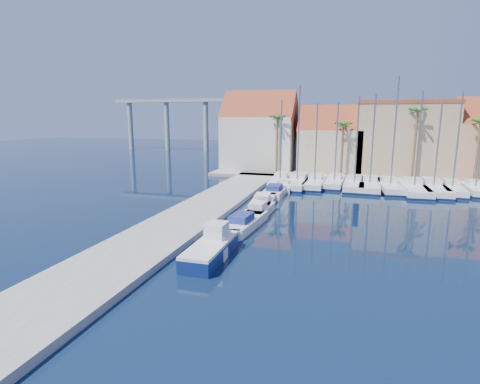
{
  "coord_description": "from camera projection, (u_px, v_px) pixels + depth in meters",
  "views": [
    {
      "loc": [
        5.39,
        -16.67,
        9.62
      ],
      "look_at": [
        -3.96,
        14.69,
        3.0
      ],
      "focal_mm": 28.0,
      "sensor_mm": 36.0,
      "label": 1
    }
  ],
  "objects": [
    {
      "name": "building_1",
      "position": [
        331.0,
        143.0,
        61.61
      ],
      "size": [
        10.3,
        8.0,
        11.0
      ],
      "color": "#C2AD88",
      "rests_on": "shore_north"
    },
    {
      "name": "building_0",
      "position": [
        260.0,
        135.0,
        64.73
      ],
      "size": [
        12.3,
        9.0,
        13.5
      ],
      "color": "beige",
      "rests_on": "shore_north"
    },
    {
      "name": "ground",
      "position": [
        232.0,
        309.0,
        19.07
      ],
      "size": [
        260.0,
        260.0,
        0.0
      ],
      "primitive_type": "plane",
      "color": "black",
      "rests_on": "ground"
    },
    {
      "name": "sailboat_7",
      "position": [
        413.0,
        188.0,
        48.53
      ],
      "size": [
        3.28,
        11.51,
        12.66
      ],
      "rotation": [
        0.0,
        0.0,
        0.02
      ],
      "color": "white",
      "rests_on": "ground"
    },
    {
      "name": "quay_west",
      "position": [
        184.0,
        221.0,
        34.23
      ],
      "size": [
        6.0,
        77.0,
        0.5
      ],
      "primitive_type": "cube",
      "color": "gray",
      "rests_on": "ground"
    },
    {
      "name": "motorboat_west_2",
      "position": [
        260.0,
        210.0,
        37.06
      ],
      "size": [
        2.01,
        5.58,
        1.4
      ],
      "rotation": [
        0.0,
        0.0,
        -0.05
      ],
      "color": "white",
      "rests_on": "ground"
    },
    {
      "name": "sailboat_3",
      "position": [
        335.0,
        182.0,
        52.62
      ],
      "size": [
        2.79,
        8.9,
        11.47
      ],
      "rotation": [
        0.0,
        0.0,
        -0.05
      ],
      "color": "white",
      "rests_on": "ground"
    },
    {
      "name": "palm_2",
      "position": [
        418.0,
        114.0,
        52.61
      ],
      "size": [
        2.6,
        2.6,
        11.15
      ],
      "color": "brown",
      "rests_on": "shore_north"
    },
    {
      "name": "sailboat_4",
      "position": [
        354.0,
        184.0,
        51.03
      ],
      "size": [
        2.91,
        10.07,
        12.27
      ],
      "rotation": [
        0.0,
        0.0,
        -0.03
      ],
      "color": "white",
      "rests_on": "ground"
    },
    {
      "name": "motorboat_west_3",
      "position": [
        263.0,
        201.0,
        41.07
      ],
      "size": [
        2.82,
        7.09,
        1.4
      ],
      "rotation": [
        0.0,
        0.0,
        0.09
      ],
      "color": "white",
      "rests_on": "ground"
    },
    {
      "name": "sailboat_0",
      "position": [
        281.0,
        180.0,
        53.82
      ],
      "size": [
        3.0,
        9.62,
        11.89
      ],
      "rotation": [
        0.0,
        0.0,
        0.05
      ],
      "color": "white",
      "rests_on": "ground"
    },
    {
      "name": "motorboat_west_5",
      "position": [
        284.0,
        185.0,
        50.54
      ],
      "size": [
        2.56,
        6.85,
        1.4
      ],
      "rotation": [
        0.0,
        0.0,
        0.06
      ],
      "color": "white",
      "rests_on": "ground"
    },
    {
      "name": "motorboat_west_6",
      "position": [
        288.0,
        178.0,
        56.08
      ],
      "size": [
        2.47,
        7.11,
        1.4
      ],
      "rotation": [
        0.0,
        0.0,
        -0.03
      ],
      "color": "white",
      "rests_on": "ground"
    },
    {
      "name": "palm_1",
      "position": [
        343.0,
        127.0,
        55.79
      ],
      "size": [
        2.6,
        2.6,
        9.15
      ],
      "color": "brown",
      "rests_on": "shore_north"
    },
    {
      "name": "motorboat_west_4",
      "position": [
        275.0,
        191.0,
        46.59
      ],
      "size": [
        2.35,
        7.25,
        1.4
      ],
      "rotation": [
        0.0,
        0.0,
        -0.0
      ],
      "color": "white",
      "rests_on": "ground"
    },
    {
      "name": "sailboat_5",
      "position": [
        370.0,
        185.0,
        50.47
      ],
      "size": [
        3.21,
        10.36,
        12.43
      ],
      "rotation": [
        0.0,
        0.0,
        -0.05
      ],
      "color": "white",
      "rests_on": "ground"
    },
    {
      "name": "sailboat_6",
      "position": [
        390.0,
        186.0,
        49.59
      ],
      "size": [
        3.27,
        9.85,
        14.58
      ],
      "rotation": [
        0.0,
        0.0,
        0.07
      ],
      "color": "white",
      "rests_on": "ground"
    },
    {
      "name": "motorboat_west_1",
      "position": [
        244.0,
        222.0,
        32.78
      ],
      "size": [
        2.81,
        7.09,
        1.4
      ],
      "rotation": [
        0.0,
        0.0,
        -0.09
      ],
      "color": "white",
      "rests_on": "ground"
    },
    {
      "name": "sailboat_9",
      "position": [
        451.0,
        188.0,
        47.83
      ],
      "size": [
        2.98,
        9.25,
        12.64
      ],
      "rotation": [
        0.0,
        0.0,
        -0.06
      ],
      "color": "white",
      "rests_on": "ground"
    },
    {
      "name": "palm_0",
      "position": [
        277.0,
        120.0,
        58.4
      ],
      "size": [
        2.6,
        2.6,
        10.15
      ],
      "color": "brown",
      "rests_on": "shore_north"
    },
    {
      "name": "shore_north",
      "position": [
        380.0,
        175.0,
        61.3
      ],
      "size": [
        54.0,
        16.0,
        0.5
      ],
      "primitive_type": "cube",
      "color": "gray",
      "rests_on": "ground"
    },
    {
      "name": "sailboat_8",
      "position": [
        432.0,
        188.0,
        48.5
      ],
      "size": [
        3.11,
        11.36,
        11.3
      ],
      "rotation": [
        0.0,
        0.0,
        -0.01
      ],
      "color": "white",
      "rests_on": "ground"
    },
    {
      "name": "sailboat_2",
      "position": [
        315.0,
        182.0,
        52.46
      ],
      "size": [
        2.78,
        9.91,
        11.36
      ],
      "rotation": [
        0.0,
        0.0,
        -0.02
      ],
      "color": "white",
      "rests_on": "ground"
    },
    {
      "name": "building_2",
      "position": [
        402.0,
        138.0,
        59.27
      ],
      "size": [
        14.2,
        10.2,
        11.5
      ],
      "color": "tan",
      "rests_on": "shore_north"
    },
    {
      "name": "motorboat_west_0",
      "position": [
        222.0,
        243.0,
        27.5
      ],
      "size": [
        1.94,
        5.18,
        1.4
      ],
      "rotation": [
        0.0,
        0.0,
        0.06
      ],
      "color": "white",
      "rests_on": "ground"
    },
    {
      "name": "viaduct",
      "position": [
        189.0,
        114.0,
        105.01
      ],
      "size": [
        48.0,
        2.2,
        14.45
      ],
      "color": "#9E9E99",
      "rests_on": "ground"
    },
    {
      "name": "fishing_boat",
      "position": [
        212.0,
        248.0,
        25.79
      ],
      "size": [
        2.12,
        6.31,
        2.21
      ],
      "rotation": [
        0.0,
        0.0,
        0.0
      ],
      "color": "navy",
      "rests_on": "ground"
    },
    {
      "name": "sailboat_1",
      "position": [
        298.0,
        181.0,
        52.99
      ],
      "size": [
        3.5,
        11.72,
        13.76
      ],
      "rotation": [
        0.0,
        0.0,
        -0.04
      ],
      "color": "white",
      "rests_on": "ground"
    },
    {
      "name": "sailboat_10",
      "position": [
        474.0,
        188.0,
        47.53
      ],
      "size": [
        2.45,
        8.28,
        14.5
      ],
      "rotation": [
        0.0,
        0.0,
        -0.03
      ],
      "color": "white",
      "rests_on": "ground"
    }
  ]
}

